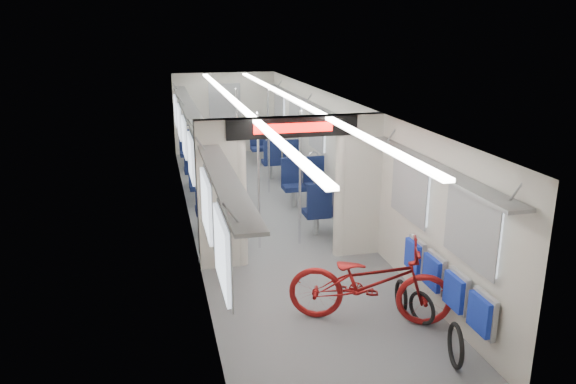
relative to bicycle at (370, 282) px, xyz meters
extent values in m
plane|color=#515456|center=(-0.49, 4.12, -0.54)|extent=(12.00, 12.00, 0.00)
cube|color=beige|center=(-1.94, 4.12, 0.61)|extent=(0.02, 12.00, 2.30)
cube|color=beige|center=(0.96, 4.12, 0.61)|extent=(0.02, 12.00, 2.30)
cube|color=beige|center=(-0.49, 10.12, 0.61)|extent=(2.90, 0.02, 2.30)
cube|color=beige|center=(-0.49, -1.88, 0.61)|extent=(2.90, 0.02, 2.30)
cube|color=silver|center=(-0.49, 4.12, 1.76)|extent=(2.90, 12.00, 0.02)
cube|color=white|center=(-1.04, 4.12, 1.73)|extent=(0.12, 11.40, 0.04)
cube|color=white|center=(0.06, 4.12, 1.73)|extent=(0.12, 11.40, 0.04)
cube|color=beige|center=(-1.61, 2.12, 0.46)|extent=(0.65, 0.18, 2.00)
cube|color=beige|center=(0.64, 2.12, 0.46)|extent=(0.65, 0.18, 2.00)
cube|color=beige|center=(-0.49, 2.12, 1.61)|extent=(2.90, 0.18, 0.30)
cylinder|color=beige|center=(-1.29, 2.12, 0.46)|extent=(0.20, 0.20, 2.00)
cylinder|color=beige|center=(0.31, 2.12, 0.46)|extent=(0.20, 0.20, 2.00)
cube|color=black|center=(-0.49, 2.01, 1.61)|extent=(2.00, 0.03, 0.30)
cube|color=#FF0C07|center=(-0.49, 1.99, 1.61)|extent=(1.20, 0.02, 0.14)
cube|color=silver|center=(-1.91, -0.68, 0.86)|extent=(0.04, 1.00, 0.75)
cube|color=silver|center=(0.93, -0.68, 0.86)|extent=(0.04, 1.00, 0.75)
cube|color=silver|center=(-1.91, 0.92, 0.86)|extent=(0.04, 1.00, 0.75)
cube|color=silver|center=(0.93, 0.92, 0.86)|extent=(0.04, 1.00, 0.75)
cube|color=silver|center=(-1.91, 3.62, 0.86)|extent=(0.04, 1.00, 0.75)
cube|color=silver|center=(0.93, 3.62, 0.86)|extent=(0.04, 1.00, 0.75)
cube|color=silver|center=(-1.91, 5.52, 0.86)|extent=(0.04, 1.00, 0.75)
cube|color=silver|center=(0.93, 5.52, 0.86)|extent=(0.04, 1.00, 0.75)
cube|color=silver|center=(-1.91, 7.42, 0.86)|extent=(0.04, 1.00, 0.75)
cube|color=silver|center=(0.93, 7.42, 0.86)|extent=(0.04, 1.00, 0.75)
cube|color=silver|center=(-1.91, 9.22, 0.86)|extent=(0.04, 1.00, 0.75)
cube|color=silver|center=(0.93, 9.22, 0.86)|extent=(0.04, 1.00, 0.75)
cube|color=gray|center=(-1.76, 0.12, 1.41)|extent=(0.30, 3.60, 0.04)
cube|color=gray|center=(0.78, 0.12, 1.41)|extent=(0.30, 3.60, 0.04)
cube|color=gray|center=(-1.76, 6.12, 1.41)|extent=(0.30, 7.60, 0.04)
cube|color=gray|center=(0.78, 6.12, 1.41)|extent=(0.30, 7.60, 0.04)
cube|color=gray|center=(-0.49, 10.06, 0.46)|extent=(0.90, 0.05, 2.00)
imported|color=maroon|center=(0.00, 0.00, 0.00)|extent=(2.16, 1.40, 1.07)
cube|color=gray|center=(0.89, -1.12, 0.04)|extent=(0.06, 0.43, 0.48)
cube|color=#10249B|center=(0.83, -1.12, 0.04)|extent=(0.06, 0.39, 0.41)
cube|color=gray|center=(0.89, -0.57, 0.04)|extent=(0.06, 0.43, 0.48)
cube|color=#10249B|center=(0.83, -0.57, 0.04)|extent=(0.06, 0.39, 0.41)
cube|color=gray|center=(0.89, -0.02, 0.04)|extent=(0.06, 0.43, 0.48)
cube|color=#10249B|center=(0.83, -0.02, 0.04)|extent=(0.06, 0.39, 0.41)
cube|color=gray|center=(0.89, 0.53, 0.04)|extent=(0.06, 0.43, 0.48)
cube|color=#10249B|center=(0.83, 0.53, 0.04)|extent=(0.06, 0.39, 0.41)
torus|color=black|center=(0.55, -1.16, -0.30)|extent=(0.17, 0.51, 0.51)
torus|color=black|center=(0.61, -0.24, -0.34)|extent=(0.19, 0.43, 0.44)
torus|color=black|center=(0.49, 0.10, -0.34)|extent=(0.11, 0.45, 0.45)
cube|color=#0C1435|center=(-1.19, 3.69, -0.14)|extent=(0.42, 0.39, 0.10)
cylinder|color=gray|center=(-1.19, 3.69, -0.36)|extent=(0.10, 0.10, 0.35)
cube|color=#0C1435|center=(-1.19, 3.53, 0.17)|extent=(0.42, 0.07, 0.51)
torus|color=silver|center=(-1.19, 3.53, 0.43)|extent=(0.21, 0.03, 0.21)
cube|color=#0C1435|center=(-1.19, 5.27, -0.14)|extent=(0.42, 0.39, 0.10)
cylinder|color=gray|center=(-1.19, 5.27, -0.36)|extent=(0.10, 0.10, 0.35)
cube|color=#0C1435|center=(-1.19, 5.43, 0.17)|extent=(0.42, 0.07, 0.51)
torus|color=silver|center=(-1.19, 5.43, 0.43)|extent=(0.21, 0.03, 0.21)
cube|color=#0C1435|center=(-1.66, 3.69, -0.14)|extent=(0.42, 0.39, 0.10)
cylinder|color=gray|center=(-1.66, 3.69, -0.36)|extent=(0.10, 0.10, 0.35)
cube|color=#0C1435|center=(-1.66, 3.53, 0.17)|extent=(0.42, 0.07, 0.51)
torus|color=silver|center=(-1.66, 3.53, 0.43)|extent=(0.21, 0.03, 0.21)
cube|color=#0C1435|center=(-1.66, 5.27, -0.14)|extent=(0.42, 0.39, 0.10)
cylinder|color=gray|center=(-1.66, 5.27, -0.36)|extent=(0.10, 0.10, 0.35)
cube|color=#0C1435|center=(-1.66, 5.43, 0.17)|extent=(0.42, 0.07, 0.51)
torus|color=silver|center=(-1.66, 5.43, 0.43)|extent=(0.21, 0.03, 0.21)
cube|color=#0C1435|center=(0.21, 3.09, -0.14)|extent=(0.44, 0.41, 0.10)
cylinder|color=gray|center=(0.21, 3.09, -0.36)|extent=(0.10, 0.10, 0.35)
cube|color=#0C1435|center=(0.21, 2.92, 0.18)|extent=(0.44, 0.08, 0.54)
torus|color=silver|center=(0.21, 2.92, 0.45)|extent=(0.22, 0.03, 0.22)
cube|color=#0C1435|center=(0.21, 4.75, -0.14)|extent=(0.44, 0.41, 0.10)
cylinder|color=gray|center=(0.21, 4.75, -0.36)|extent=(0.10, 0.10, 0.35)
cube|color=#0C1435|center=(0.21, 4.92, 0.18)|extent=(0.44, 0.08, 0.54)
torus|color=silver|center=(0.21, 4.92, 0.45)|extent=(0.22, 0.03, 0.22)
cube|color=#0C1435|center=(0.68, 3.09, -0.14)|extent=(0.44, 0.41, 0.10)
cylinder|color=gray|center=(0.68, 3.09, -0.36)|extent=(0.10, 0.10, 0.35)
cube|color=#0C1435|center=(0.68, 2.92, 0.18)|extent=(0.44, 0.08, 0.54)
torus|color=silver|center=(0.68, 2.92, 0.45)|extent=(0.22, 0.03, 0.22)
cube|color=#0C1435|center=(0.68, 4.75, -0.14)|extent=(0.44, 0.41, 0.10)
cylinder|color=gray|center=(0.68, 4.75, -0.36)|extent=(0.10, 0.10, 0.35)
cube|color=#0C1435|center=(0.68, 4.92, 0.18)|extent=(0.44, 0.08, 0.54)
torus|color=silver|center=(0.68, 4.92, 0.45)|extent=(0.22, 0.03, 0.22)
cube|color=#0C1435|center=(-1.19, 6.64, -0.14)|extent=(0.46, 0.43, 0.10)
cylinder|color=gray|center=(-1.19, 6.64, -0.36)|extent=(0.10, 0.10, 0.35)
cube|color=#0C1435|center=(-1.19, 6.47, 0.20)|extent=(0.46, 0.08, 0.56)
torus|color=silver|center=(-1.19, 6.47, 0.48)|extent=(0.23, 0.03, 0.23)
cube|color=#0C1435|center=(-1.19, 8.38, -0.14)|extent=(0.46, 0.43, 0.10)
cylinder|color=gray|center=(-1.19, 8.38, -0.36)|extent=(0.10, 0.10, 0.35)
cube|color=#0C1435|center=(-1.19, 8.55, 0.20)|extent=(0.46, 0.08, 0.56)
torus|color=silver|center=(-1.19, 8.55, 0.48)|extent=(0.23, 0.03, 0.23)
cube|color=#0C1435|center=(-1.66, 6.64, -0.14)|extent=(0.46, 0.43, 0.10)
cylinder|color=gray|center=(-1.66, 6.64, -0.36)|extent=(0.10, 0.10, 0.35)
cube|color=#0C1435|center=(-1.66, 6.47, 0.20)|extent=(0.46, 0.08, 0.56)
torus|color=silver|center=(-1.66, 6.47, 0.48)|extent=(0.23, 0.03, 0.23)
cube|color=#0C1435|center=(-1.66, 8.38, -0.14)|extent=(0.46, 0.43, 0.10)
cylinder|color=gray|center=(-1.66, 8.38, -0.36)|extent=(0.10, 0.10, 0.35)
cube|color=#0C1435|center=(-1.66, 8.55, 0.20)|extent=(0.46, 0.08, 0.56)
torus|color=silver|center=(-1.66, 8.55, 0.48)|extent=(0.23, 0.03, 0.23)
cube|color=#0C1435|center=(0.21, 6.99, -0.14)|extent=(0.42, 0.39, 0.10)
cylinder|color=gray|center=(0.21, 6.99, -0.36)|extent=(0.10, 0.10, 0.35)
cube|color=#0C1435|center=(0.21, 6.83, 0.17)|extent=(0.42, 0.07, 0.52)
torus|color=silver|center=(0.21, 6.83, 0.43)|extent=(0.22, 0.03, 0.22)
cube|color=#0C1435|center=(0.21, 8.58, -0.14)|extent=(0.42, 0.39, 0.10)
cylinder|color=gray|center=(0.21, 8.58, -0.36)|extent=(0.10, 0.10, 0.35)
cube|color=#0C1435|center=(0.21, 8.74, 0.17)|extent=(0.42, 0.07, 0.52)
torus|color=silver|center=(0.21, 8.74, 0.43)|extent=(0.22, 0.03, 0.22)
cube|color=#0C1435|center=(0.68, 6.99, -0.14)|extent=(0.42, 0.39, 0.10)
cylinder|color=gray|center=(0.68, 6.99, -0.36)|extent=(0.10, 0.10, 0.35)
cube|color=#0C1435|center=(0.68, 6.83, 0.17)|extent=(0.42, 0.07, 0.52)
torus|color=silver|center=(0.68, 6.83, 0.43)|extent=(0.22, 0.03, 0.22)
cube|color=#0C1435|center=(0.68, 8.58, -0.14)|extent=(0.42, 0.39, 0.10)
cylinder|color=gray|center=(0.68, 8.58, -0.36)|extent=(0.10, 0.10, 0.35)
cube|color=#0C1435|center=(0.68, 8.74, 0.17)|extent=(0.42, 0.07, 0.52)
torus|color=silver|center=(0.68, 8.74, 0.43)|extent=(0.22, 0.03, 0.22)
cylinder|color=silver|center=(-0.89, 2.70, 0.61)|extent=(0.04, 0.04, 2.30)
cylinder|color=silver|center=(-0.19, 2.73, 0.61)|extent=(0.05, 0.05, 2.30)
cylinder|color=silver|center=(-0.73, 6.11, 0.61)|extent=(0.04, 0.04, 2.30)
cylinder|color=silver|center=(-0.09, 5.83, 0.61)|extent=(0.05, 0.05, 2.30)
camera|label=1|loc=(-2.49, -5.96, 3.10)|focal=35.00mm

